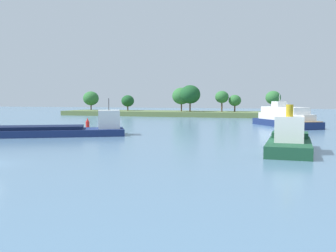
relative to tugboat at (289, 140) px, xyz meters
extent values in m
cube|color=#566B3D|center=(-36.40, 77.75, -0.50)|extent=(75.74, 17.14, 1.51)
cylinder|color=#513823|center=(-69.55, 81.29, 1.24)|extent=(0.44, 0.44, 1.98)
ellipsoid|color=#2D6B33|center=(-69.55, 81.29, 4.48)|extent=(5.62, 5.62, 5.06)
cylinder|color=#513823|center=(-53.88, 78.84, 1.05)|extent=(0.44, 0.44, 1.59)
ellipsoid|color=#194C23|center=(-53.88, 78.84, 3.59)|extent=(4.37, 4.37, 3.94)
cylinder|color=#513823|center=(-33.86, 76.16, 1.54)|extent=(0.44, 0.44, 2.58)
ellipsoid|color=#2D6B33|center=(-33.86, 76.16, 5.21)|extent=(5.94, 5.94, 5.35)
cylinder|color=#513823|center=(-30.72, 75.13, 1.68)|extent=(0.44, 0.44, 2.87)
ellipsoid|color=#194C23|center=(-30.72, 75.13, 5.70)|extent=(6.46, 6.46, 5.82)
cylinder|color=#513823|center=(-21.01, 77.36, 1.72)|extent=(0.44, 0.44, 2.95)
ellipsoid|color=#2D6B33|center=(-21.01, 77.36, 4.89)|extent=(4.23, 4.23, 3.81)
cylinder|color=#513823|center=(-17.13, 78.53, 1.25)|extent=(0.44, 0.44, 2.00)
ellipsoid|color=#2D6B33|center=(-17.13, 78.53, 3.80)|extent=(3.89, 3.89, 3.50)
cylinder|color=#513823|center=(-5.34, 73.96, 1.57)|extent=(0.44, 0.44, 2.64)
ellipsoid|color=#2D6B33|center=(-5.34, 73.96, 4.64)|extent=(4.38, 4.38, 3.94)
cube|color=#19472D|center=(0.00, -0.22, -0.67)|extent=(4.37, 11.37, 1.17)
cube|color=#19472D|center=(0.02, 3.75, 0.21)|extent=(3.89, 3.20, 0.60)
cube|color=white|center=(0.00, -0.52, 1.21)|extent=(2.82, 3.99, 2.60)
cylinder|color=gold|center=(-0.01, -1.92, 3.11)|extent=(0.70, 0.70, 1.20)
cylinder|color=black|center=(0.04, 5.55, -0.56)|extent=(0.70, 0.30, 0.70)
cube|color=navy|center=(-1.20, 38.22, -0.60)|extent=(14.06, 18.02, 1.31)
cube|color=white|center=(-1.20, 38.22, 0.71)|extent=(11.25, 14.24, 1.30)
cube|color=white|center=(-1.42, 38.55, 2.01)|extent=(9.77, 12.39, 1.30)
cube|color=white|center=(-2.44, 40.13, 3.21)|extent=(3.17, 3.22, 1.10)
cube|color=#937551|center=(2.76, 32.08, 0.14)|extent=(5.52, 5.17, 0.16)
cylinder|color=silver|center=(-2.44, 40.13, 4.46)|extent=(0.10, 0.10, 1.40)
cube|color=navy|center=(-37.98, 4.70, -0.75)|extent=(29.70, 19.69, 1.01)
cube|color=#0F1834|center=(-39.30, 3.98, 0.01)|extent=(21.21, 14.54, 0.50)
cube|color=white|center=(-26.44, 10.95, 1.16)|extent=(4.33, 4.32, 2.80)
cylinder|color=#333338|center=(-26.44, 10.95, 3.46)|extent=(0.12, 0.12, 1.80)
cylinder|color=red|center=(-37.45, 23.48, -0.66)|extent=(0.70, 0.70, 1.20)
cone|color=red|center=(-37.45, 23.48, 0.29)|extent=(0.49, 0.49, 0.70)
camera|label=1|loc=(0.33, -41.42, 4.26)|focal=40.74mm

